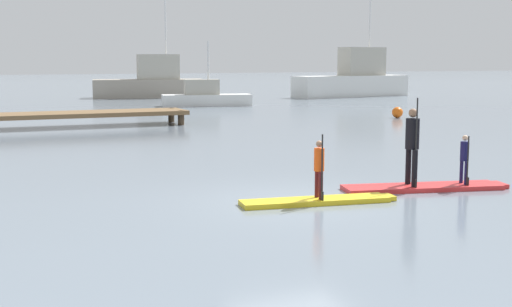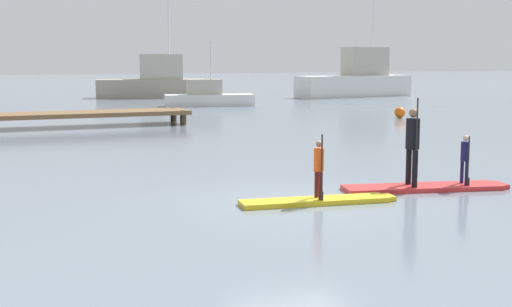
% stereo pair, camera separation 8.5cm
% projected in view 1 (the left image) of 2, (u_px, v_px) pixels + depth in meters
% --- Properties ---
extents(ground_plane, '(240.00, 240.00, 0.00)m').
position_uv_depth(ground_plane, '(298.00, 202.00, 13.89)').
color(ground_plane, slate).
extents(paddleboard_near, '(3.21, 1.01, 0.10)m').
position_uv_depth(paddleboard_near, '(319.00, 201.00, 13.72)').
color(paddleboard_near, gold).
rests_on(paddleboard_near, ground).
extents(paddler_child_solo, '(0.23, 0.40, 1.30)m').
position_uv_depth(paddler_child_solo, '(319.00, 166.00, 13.62)').
color(paddler_child_solo, '#4C1419').
rests_on(paddler_child_solo, paddleboard_near).
extents(paddleboard_far, '(3.74, 1.55, 0.10)m').
position_uv_depth(paddleboard_far, '(425.00, 187.00, 15.18)').
color(paddleboard_far, red).
rests_on(paddleboard_far, ground).
extents(paddler_adult, '(0.36, 0.52, 1.93)m').
position_uv_depth(paddler_adult, '(412.00, 141.00, 14.98)').
color(paddler_adult, black).
rests_on(paddler_adult, paddleboard_far).
extents(paddler_child_front, '(0.23, 0.38, 1.09)m').
position_uv_depth(paddler_child_front, '(465.00, 157.00, 15.23)').
color(paddler_child_front, '#19194C').
rests_on(paddler_child_front, paddleboard_far).
extents(fishing_boat_white_large, '(9.84, 3.59, 9.77)m').
position_uv_depth(fishing_boat_white_large, '(354.00, 80.00, 52.41)').
color(fishing_boat_white_large, silver).
rests_on(fishing_boat_white_large, ground).
extents(motor_boat_small_navy, '(5.57, 2.50, 3.92)m').
position_uv_depth(motor_boat_small_navy, '(205.00, 97.00, 41.98)').
color(motor_boat_small_navy, silver).
rests_on(motor_boat_small_navy, ground).
extents(trawler_grey_distant, '(8.36, 3.91, 8.81)m').
position_uv_depth(trawler_grey_distant, '(151.00, 82.00, 51.03)').
color(trawler_grey_distant, '#9E9384').
rests_on(trawler_grey_distant, ground).
extents(floating_dock, '(13.00, 2.13, 0.63)m').
position_uv_depth(floating_dock, '(30.00, 116.00, 28.30)').
color(floating_dock, brown).
rests_on(floating_dock, ground).
extents(mooring_buoy_near, '(0.53, 0.53, 0.53)m').
position_uv_depth(mooring_buoy_near, '(397.00, 112.00, 33.55)').
color(mooring_buoy_near, orange).
rests_on(mooring_buoy_near, ground).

